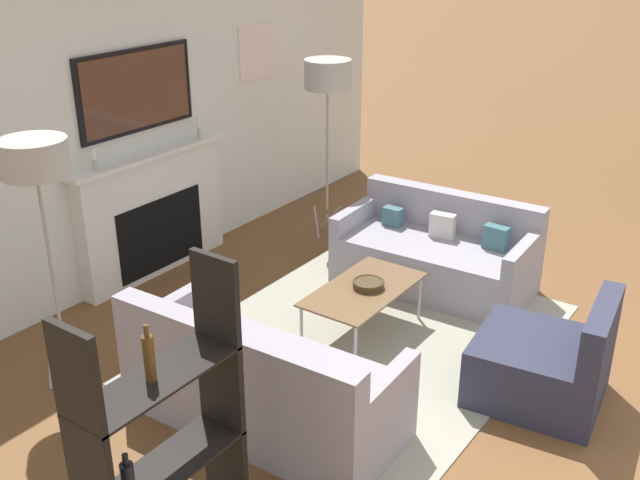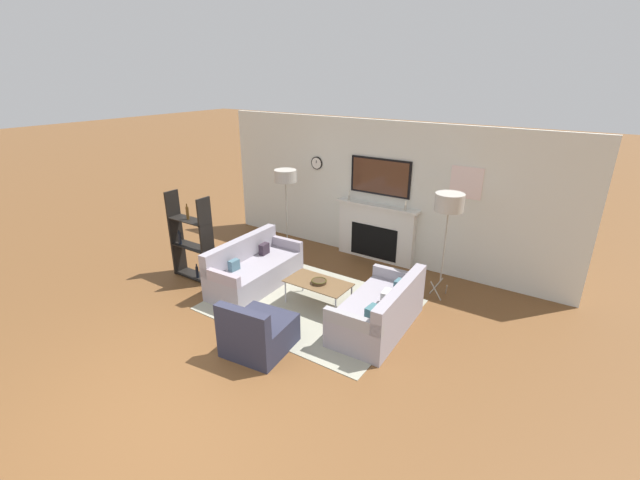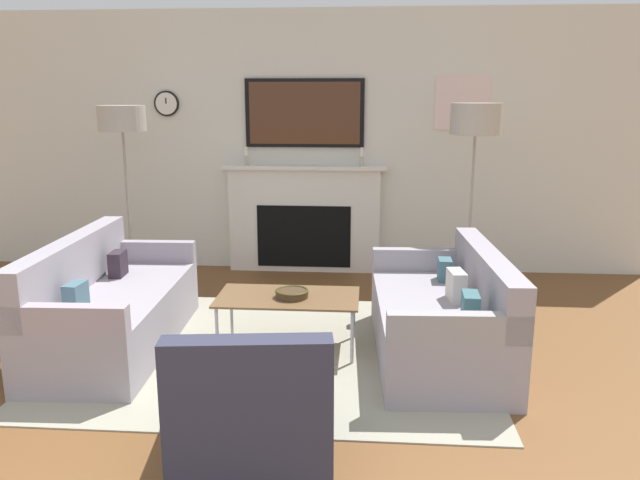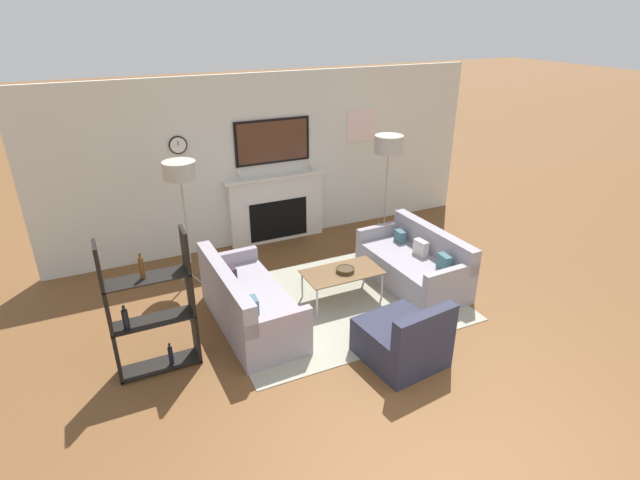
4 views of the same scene
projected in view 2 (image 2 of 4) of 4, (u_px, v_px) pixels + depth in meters
The scene contains 11 objects.
ground_plane at pixel (166, 411), 4.74m from camera, with size 60.00×60.00×0.00m, color brown.
fireplace_wall at pixel (380, 199), 8.24m from camera, with size 7.19×0.28×2.70m.
area_rug at pixel (311, 304), 6.90m from camera, with size 3.04×2.37×0.01m.
couch_left at pixel (254, 270), 7.43m from camera, with size 0.85×1.81×0.82m.
couch_right at pixel (380, 312), 6.17m from camera, with size 0.91×1.70×0.78m.
armchair at pixel (258, 333), 5.70m from camera, with size 0.87×0.92×0.78m.
coffee_table at pixel (318, 284), 6.76m from camera, with size 1.03×0.56×0.41m.
decorative_bowl at pixel (319, 281), 6.70m from camera, with size 0.24×0.24×0.06m.
floor_lamp_left at pixel (285, 177), 8.26m from camera, with size 0.43×0.43×1.76m.
floor_lamp_right at pixel (449, 203), 6.59m from camera, with size 0.45×0.45×1.78m.
shelf_unit at pixel (191, 240), 7.58m from camera, with size 0.86×0.28×1.56m.
Camera 2 is at (3.50, -2.12, 3.51)m, focal length 24.00 mm.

